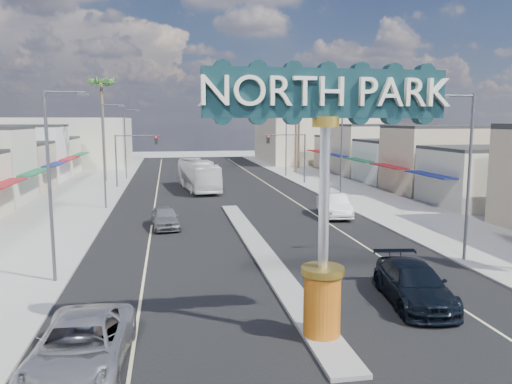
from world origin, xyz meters
name	(u,v)px	position (x,y,z in m)	size (l,w,h in m)	color
ground	(228,206)	(0.00, 30.00, 0.00)	(160.00, 160.00, 0.00)	gray
road	(228,206)	(0.00, 30.00, 0.01)	(20.00, 120.00, 0.01)	black
median_island	(260,250)	(0.00, 14.00, 0.08)	(1.30, 30.00, 0.16)	gray
sidewalk_left	(65,210)	(-14.00, 30.00, 0.06)	(8.00, 120.00, 0.12)	gray
sidewalk_right	(374,201)	(14.00, 30.00, 0.06)	(8.00, 120.00, 0.12)	gray
storefront_row_right	(409,158)	(24.00, 43.00, 3.00)	(12.00, 42.00, 6.00)	#B7B29E
backdrop_far_left	(67,142)	(-22.00, 75.00, 4.00)	(20.00, 20.00, 8.00)	#B7B29E
backdrop_far_right	(317,140)	(22.00, 75.00, 4.00)	(20.00, 20.00, 8.00)	beige
gateway_sign	(325,172)	(0.00, 1.98, 5.93)	(8.20, 1.50, 9.15)	#B6510E
traffic_signal_left	(132,150)	(-9.18, 43.99, 4.27)	(5.09, 0.45, 6.00)	#47474C
traffic_signal_right	(290,149)	(9.18, 43.99, 4.27)	(5.09, 0.45, 6.00)	#47474C
streetlight_l_near	(53,177)	(-10.43, 10.00, 5.07)	(2.03, 0.22, 9.00)	#47474C
streetlight_l_mid	(106,151)	(-10.43, 30.00, 5.07)	(2.03, 0.22, 9.00)	#47474C
streetlight_l_far	(126,140)	(-10.43, 52.00, 5.07)	(2.03, 0.22, 9.00)	#47474C
streetlight_r_near	(467,169)	(10.43, 10.00, 5.07)	(2.03, 0.22, 9.00)	#47474C
streetlight_r_mid	(340,148)	(10.43, 30.00, 5.07)	(2.03, 0.22, 9.00)	#47474C
streetlight_r_far	(285,139)	(10.43, 52.00, 5.07)	(2.03, 0.22, 9.00)	#47474C
palm_left_far	(101,88)	(-13.00, 50.00, 11.50)	(2.60, 2.60, 13.10)	brown
palm_right_mid	(296,99)	(13.00, 56.00, 10.60)	(2.60, 2.60, 12.10)	brown
palm_right_far	(299,89)	(15.00, 62.00, 12.39)	(2.60, 2.60, 14.10)	brown
suv_left	(81,347)	(-7.94, 0.98, 0.82)	(2.73, 5.93, 1.65)	#ACABB0
suv_right	(414,284)	(4.87, 4.69, 0.83)	(2.32, 5.71, 1.66)	black
car_parked_left	(165,217)	(-5.52, 21.48, 0.78)	(1.85, 4.61, 1.57)	slate
car_parked_right	(334,205)	(7.77, 23.46, 0.89)	(1.89, 5.43, 1.79)	white
city_bus	(198,175)	(-2.00, 40.81, 1.64)	(2.75, 11.75, 3.27)	silver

